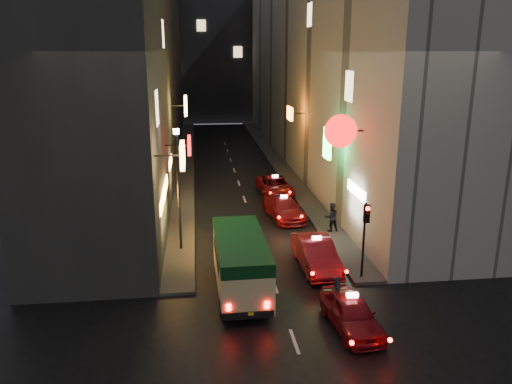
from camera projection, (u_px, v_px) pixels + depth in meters
name	position (u px, v px, depth m)	size (l,w,h in m)	color
building_left	(138.00, 64.00, 43.10)	(7.45, 52.00, 18.00)	#373432
building_right	(319.00, 63.00, 44.97)	(7.98, 52.00, 18.00)	#A9A49B
building_far	(215.00, 45.00, 74.08)	(30.00, 10.00, 22.00)	#2E2E33
sidewalk_left	(186.00, 163.00, 45.95)	(1.50, 52.00, 0.15)	#43403E
sidewalk_right	(277.00, 161.00, 46.95)	(1.50, 52.00, 0.15)	#43403E
minibus	(241.00, 258.00, 21.05)	(2.10, 5.82, 2.50)	beige
taxi_near	(351.00, 310.00, 18.46)	(2.31, 4.80, 1.65)	maroon
taxi_second	(316.00, 252.00, 23.63)	(2.31, 5.37, 1.86)	maroon
taxi_third	(284.00, 206.00, 30.90)	(2.67, 4.99, 1.68)	maroon
taxi_far	(275.00, 185.00, 35.89)	(2.25, 4.90, 1.70)	maroon
pedestrian_crossing	(337.00, 294.00, 19.36)	(0.60, 0.39, 1.83)	black
pedestrian_sidewalk	(331.00, 215.00, 28.14)	(0.71, 0.44, 1.88)	black
traffic_light	(366.00, 225.00, 21.81)	(0.26, 0.43, 3.50)	black
lamp_post	(178.00, 182.00, 24.90)	(0.28, 0.28, 6.22)	black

